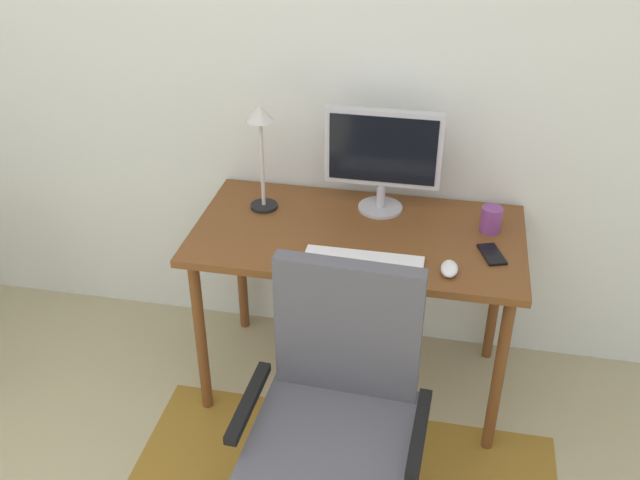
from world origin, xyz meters
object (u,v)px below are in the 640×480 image
object	(u,v)px
coffee_cup	(491,219)
cell_phone	(492,254)
keyboard	(363,262)
computer_mouse	(449,269)
desk	(357,250)
desk_lamp	(261,137)
office_chair	(335,442)
monitor	(383,153)

from	to	relation	value
coffee_cup	cell_phone	world-z (taller)	coffee_cup
keyboard	cell_phone	distance (m)	0.48
coffee_cup	cell_phone	bearing A→B (deg)	-87.80
computer_mouse	desk	bearing A→B (deg)	148.59
coffee_cup	desk_lamp	distance (m)	0.94
desk	office_chair	bearing A→B (deg)	-86.25
monitor	coffee_cup	bearing A→B (deg)	-11.76
computer_mouse	desk_lamp	world-z (taller)	desk_lamp
keyboard	desk_lamp	xyz separation A→B (m)	(-0.46, 0.34, 0.30)
keyboard	desk_lamp	distance (m)	0.64
coffee_cup	keyboard	bearing A→B (deg)	-143.80
computer_mouse	desk_lamp	distance (m)	0.88
desk	office_chair	xyz separation A→B (m)	(0.05, -0.75, -0.27)
desk_lamp	office_chair	size ratio (longest dim) A/B	0.44
monitor	computer_mouse	xyz separation A→B (m)	(0.29, -0.41, -0.23)
computer_mouse	coffee_cup	distance (m)	0.35
monitor	cell_phone	world-z (taller)	monitor
keyboard	office_chair	bearing A→B (deg)	-90.27
monitor	coffee_cup	size ratio (longest dim) A/B	4.53
computer_mouse	desk_lamp	size ratio (longest dim) A/B	0.24
computer_mouse	office_chair	distance (m)	0.71
keyboard	coffee_cup	bearing A→B (deg)	36.20
coffee_cup	cell_phone	size ratio (longest dim) A/B	0.72
cell_phone	desk	bearing A→B (deg)	151.93
cell_phone	desk_lamp	distance (m)	0.98
monitor	computer_mouse	bearing A→B (deg)	-54.50
desk_lamp	computer_mouse	bearing A→B (deg)	-23.65
keyboard	computer_mouse	distance (m)	0.31
desk	monitor	world-z (taller)	monitor
keyboard	desk	bearing A→B (deg)	103.01
keyboard	office_chair	distance (m)	0.63
desk	monitor	size ratio (longest dim) A/B	2.78
desk_lamp	office_chair	bearing A→B (deg)	-62.19
desk	keyboard	size ratio (longest dim) A/B	2.95
keyboard	coffee_cup	distance (m)	0.55
coffee_cup	desk_lamp	world-z (taller)	desk_lamp
coffee_cup	cell_phone	distance (m)	0.18
coffee_cup	cell_phone	xyz separation A→B (m)	(0.01, -0.18, -0.05)
desk_lamp	coffee_cup	bearing A→B (deg)	-0.71
office_chair	keyboard	bearing A→B (deg)	92.37
office_chair	desk_lamp	bearing A→B (deg)	120.45
monitor	coffee_cup	xyz separation A→B (m)	(0.44, -0.09, -0.20)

